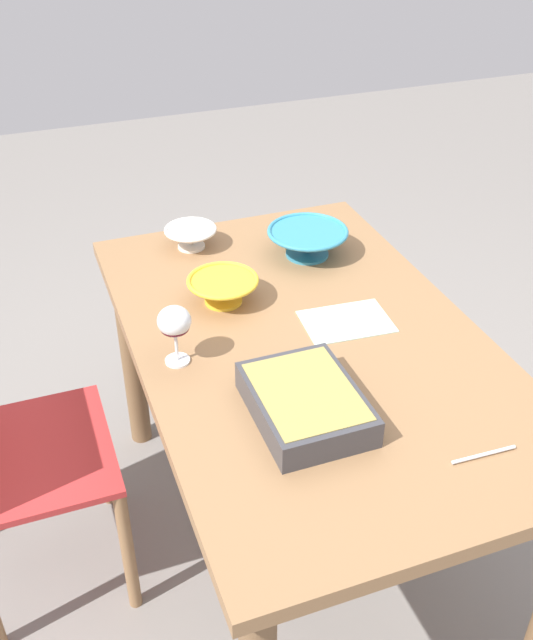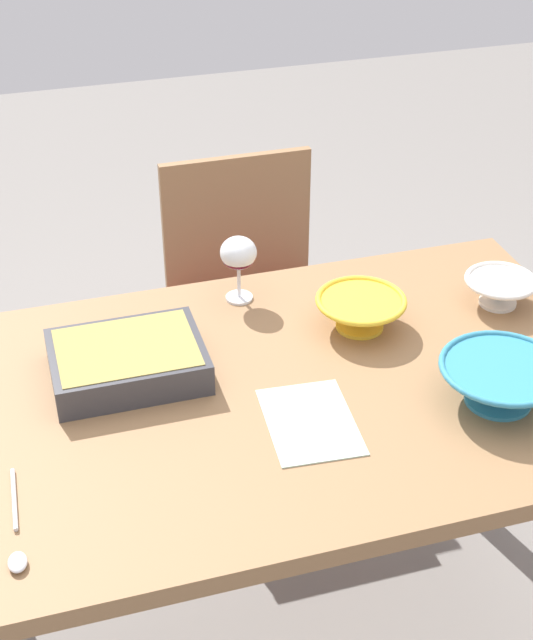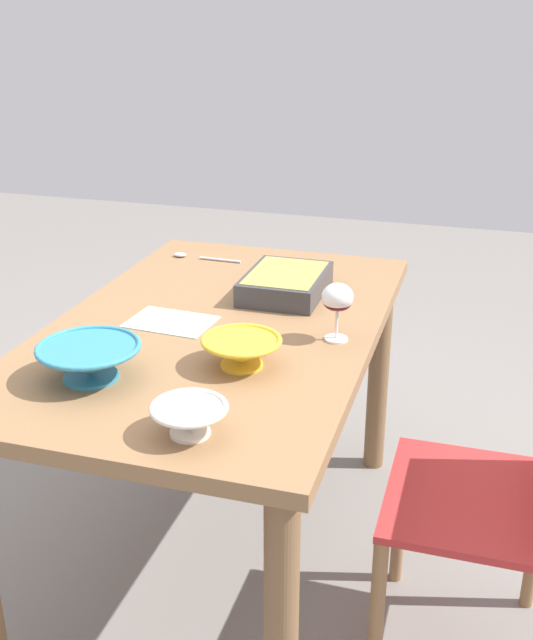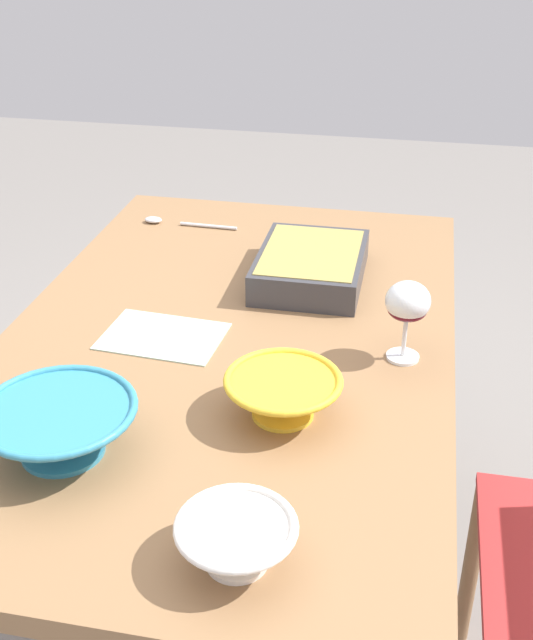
{
  "view_description": "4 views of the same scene",
  "coord_description": "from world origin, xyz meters",
  "px_view_note": "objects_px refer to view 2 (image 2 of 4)",
  "views": [
    {
      "loc": [
        1.38,
        -0.62,
        1.84
      ],
      "look_at": [
        -0.02,
        -0.1,
        0.83
      ],
      "focal_mm": 41.58,
      "sensor_mm": 36.0,
      "label": 1
    },
    {
      "loc": [
        0.43,
        1.39,
        1.89
      ],
      "look_at": [
        -0.03,
        -0.16,
        0.82
      ],
      "focal_mm": 53.17,
      "sensor_mm": 36.0,
      "label": 2
    },
    {
      "loc": [
        -1.8,
        -0.68,
        1.57
      ],
      "look_at": [
        -0.01,
        -0.14,
        0.8
      ],
      "focal_mm": 43.42,
      "sensor_mm": 36.0,
      "label": 3
    },
    {
      "loc": [
        -1.28,
        -0.33,
        1.54
      ],
      "look_at": [
        -0.02,
        -0.08,
        0.82
      ],
      "focal_mm": 44.98,
      "sensor_mm": 36.0,
      "label": 4
    }
  ],
  "objects_px": {
    "casserole_dish": "(127,359)",
    "small_bowl": "(501,381)",
    "serving_spoon": "(16,540)",
    "serving_bowl": "(500,289)",
    "wine_glass": "(238,256)",
    "chair": "(248,295)",
    "dining_table": "(274,433)",
    "mixing_bowl": "(360,311)",
    "napkin": "(310,422)"
  },
  "relations": [
    {
      "from": "casserole_dish",
      "to": "small_bowl",
      "type": "bearing_deg",
      "value": 156.89
    },
    {
      "from": "small_bowl",
      "to": "serving_spoon",
      "type": "bearing_deg",
      "value": 6.84
    },
    {
      "from": "serving_bowl",
      "to": "wine_glass",
      "type": "bearing_deg",
      "value": -18.7
    },
    {
      "from": "chair",
      "to": "small_bowl",
      "type": "xyz_separation_m",
      "value": [
        -0.23,
        0.94,
        0.33
      ]
    },
    {
      "from": "casserole_dish",
      "to": "serving_bowl",
      "type": "xyz_separation_m",
      "value": [
        -0.82,
        -0.03,
        -0.0
      ]
    },
    {
      "from": "chair",
      "to": "casserole_dish",
      "type": "height_order",
      "value": "chair"
    },
    {
      "from": "chair",
      "to": "small_bowl",
      "type": "distance_m",
      "value": 1.03
    },
    {
      "from": "dining_table",
      "to": "chair",
      "type": "bearing_deg",
      "value": -101.75
    },
    {
      "from": "chair",
      "to": "serving_spoon",
      "type": "relative_size",
      "value": 3.55
    },
    {
      "from": "mixing_bowl",
      "to": "small_bowl",
      "type": "xyz_separation_m",
      "value": [
        -0.16,
        0.31,
        0.01
      ]
    },
    {
      "from": "wine_glass",
      "to": "mixing_bowl",
      "type": "xyz_separation_m",
      "value": [
        -0.22,
        0.18,
        -0.07
      ]
    },
    {
      "from": "wine_glass",
      "to": "napkin",
      "type": "height_order",
      "value": "wine_glass"
    },
    {
      "from": "wine_glass",
      "to": "mixing_bowl",
      "type": "bearing_deg",
      "value": 139.7
    },
    {
      "from": "chair",
      "to": "casserole_dish",
      "type": "relative_size",
      "value": 2.88
    },
    {
      "from": "small_bowl",
      "to": "serving_bowl",
      "type": "bearing_deg",
      "value": -118.06
    },
    {
      "from": "dining_table",
      "to": "casserole_dish",
      "type": "height_order",
      "value": "casserole_dish"
    },
    {
      "from": "napkin",
      "to": "serving_spoon",
      "type": "bearing_deg",
      "value": 15.52
    },
    {
      "from": "chair",
      "to": "serving_bowl",
      "type": "relative_size",
      "value": 5.42
    },
    {
      "from": "dining_table",
      "to": "serving_spoon",
      "type": "distance_m",
      "value": 0.59
    },
    {
      "from": "small_bowl",
      "to": "serving_bowl",
      "type": "relative_size",
      "value": 1.51
    },
    {
      "from": "chair",
      "to": "serving_spoon",
      "type": "xyz_separation_m",
      "value": [
        0.67,
        1.05,
        0.29
      ]
    },
    {
      "from": "serving_bowl",
      "to": "serving_spoon",
      "type": "distance_m",
      "value": 1.15
    },
    {
      "from": "wine_glass",
      "to": "small_bowl",
      "type": "xyz_separation_m",
      "value": [
        -0.38,
        0.49,
        -0.06
      ]
    },
    {
      "from": "casserole_dish",
      "to": "serving_bowl",
      "type": "bearing_deg",
      "value": -177.97
    },
    {
      "from": "casserole_dish",
      "to": "serving_bowl",
      "type": "height_order",
      "value": "casserole_dish"
    },
    {
      "from": "casserole_dish",
      "to": "serving_spoon",
      "type": "height_order",
      "value": "casserole_dish"
    },
    {
      "from": "chair",
      "to": "casserole_dish",
      "type": "xyz_separation_m",
      "value": [
        0.43,
        0.66,
        0.32
      ]
    },
    {
      "from": "mixing_bowl",
      "to": "chair",
      "type": "bearing_deg",
      "value": -83.52
    },
    {
      "from": "wine_glass",
      "to": "dining_table",
      "type": "bearing_deg",
      "value": 86.73
    },
    {
      "from": "serving_bowl",
      "to": "casserole_dish",
      "type": "bearing_deg",
      "value": 2.03
    },
    {
      "from": "dining_table",
      "to": "mixing_bowl",
      "type": "xyz_separation_m",
      "value": [
        -0.23,
        -0.15,
        0.16
      ]
    },
    {
      "from": "dining_table",
      "to": "mixing_bowl",
      "type": "bearing_deg",
      "value": -147.31
    },
    {
      "from": "serving_spoon",
      "to": "napkin",
      "type": "relative_size",
      "value": 1.07
    },
    {
      "from": "dining_table",
      "to": "casserole_dish",
      "type": "distance_m",
      "value": 0.33
    },
    {
      "from": "mixing_bowl",
      "to": "serving_spoon",
      "type": "xyz_separation_m",
      "value": [
        0.74,
        0.42,
        -0.03
      ]
    },
    {
      "from": "small_bowl",
      "to": "napkin",
      "type": "xyz_separation_m",
      "value": [
        0.36,
        -0.04,
        -0.05
      ]
    },
    {
      "from": "mixing_bowl",
      "to": "small_bowl",
      "type": "height_order",
      "value": "small_bowl"
    },
    {
      "from": "wine_glass",
      "to": "small_bowl",
      "type": "distance_m",
      "value": 0.62
    },
    {
      "from": "dining_table",
      "to": "serving_bowl",
      "type": "xyz_separation_m",
      "value": [
        -0.56,
        -0.15,
        0.15
      ]
    },
    {
      "from": "serving_bowl",
      "to": "napkin",
      "type": "height_order",
      "value": "serving_bowl"
    },
    {
      "from": "chair",
      "to": "mixing_bowl",
      "type": "height_order",
      "value": "chair"
    },
    {
      "from": "dining_table",
      "to": "small_bowl",
      "type": "distance_m",
      "value": 0.46
    },
    {
      "from": "chair",
      "to": "mixing_bowl",
      "type": "xyz_separation_m",
      "value": [
        -0.07,
        0.63,
        0.33
      ]
    },
    {
      "from": "casserole_dish",
      "to": "serving_spoon",
      "type": "relative_size",
      "value": 1.23
    },
    {
      "from": "wine_glass",
      "to": "mixing_bowl",
      "type": "distance_m",
      "value": 0.29
    },
    {
      "from": "serving_bowl",
      "to": "serving_spoon",
      "type": "xyz_separation_m",
      "value": [
        1.07,
        0.42,
        -0.03
      ]
    },
    {
      "from": "casserole_dish",
      "to": "small_bowl",
      "type": "height_order",
      "value": "small_bowl"
    },
    {
      "from": "small_bowl",
      "to": "napkin",
      "type": "relative_size",
      "value": 1.06
    },
    {
      "from": "casserole_dish",
      "to": "serving_spoon",
      "type": "bearing_deg",
      "value": 57.83
    },
    {
      "from": "dining_table",
      "to": "napkin",
      "type": "xyz_separation_m",
      "value": [
        -0.03,
        0.12,
        0.12
      ]
    }
  ]
}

